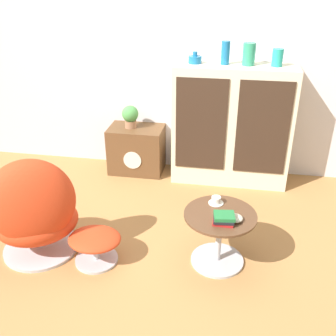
# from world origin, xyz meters

# --- Properties ---
(ground_plane) EXTENTS (12.00, 12.00, 0.00)m
(ground_plane) POSITION_xyz_m (0.00, 0.00, 0.00)
(ground_plane) COLOR #A87542
(wall_back) EXTENTS (6.40, 0.06, 2.60)m
(wall_back) POSITION_xyz_m (0.00, 1.72, 1.30)
(wall_back) COLOR silver
(wall_back) RESTS_ON ground_plane
(sideboard) EXTENTS (1.16, 0.42, 1.20)m
(sideboard) POSITION_xyz_m (0.64, 1.48, 0.60)
(sideboard) COLOR beige
(sideboard) RESTS_ON ground_plane
(tv_console) EXTENTS (0.58, 0.39, 0.50)m
(tv_console) POSITION_xyz_m (-0.36, 1.50, 0.25)
(tv_console) COLOR brown
(tv_console) RESTS_ON ground_plane
(egg_chair) EXTENTS (0.82, 0.79, 0.85)m
(egg_chair) POSITION_xyz_m (-0.76, -0.02, 0.38)
(egg_chair) COLOR #B7B7BC
(egg_chair) RESTS_ON ground_plane
(ottoman) EXTENTS (0.40, 0.34, 0.25)m
(ottoman) POSITION_xyz_m (-0.30, -0.03, 0.17)
(ottoman) COLOR #B7B7BC
(ottoman) RESTS_ON ground_plane
(coffee_table) EXTENTS (0.53, 0.53, 0.43)m
(coffee_table) POSITION_xyz_m (0.61, 0.12, 0.26)
(coffee_table) COLOR #B7B7BC
(coffee_table) RESTS_ON ground_plane
(vase_leftmost) EXTENTS (0.13, 0.13, 0.11)m
(vase_leftmost) POSITION_xyz_m (0.25, 1.49, 1.24)
(vase_leftmost) COLOR #196699
(vase_leftmost) RESTS_ON sideboard
(vase_inner_left) EXTENTS (0.08, 0.08, 0.21)m
(vase_inner_left) POSITION_xyz_m (0.53, 1.49, 1.31)
(vase_inner_left) COLOR #196699
(vase_inner_left) RESTS_ON sideboard
(vase_inner_right) EXTENTS (0.12, 0.12, 0.20)m
(vase_inner_right) POSITION_xyz_m (0.75, 1.49, 1.31)
(vase_inner_right) COLOR #2D8E6B
(vase_inner_right) RESTS_ON sideboard
(vase_rightmost) EXTENTS (0.10, 0.10, 0.16)m
(vase_rightmost) POSITION_xyz_m (1.01, 1.49, 1.28)
(vase_rightmost) COLOR teal
(vase_rightmost) RESTS_ON sideboard
(potted_plant) EXTENTS (0.17, 0.17, 0.24)m
(potted_plant) POSITION_xyz_m (-0.41, 1.50, 0.63)
(potted_plant) COLOR #996B4C
(potted_plant) RESTS_ON tv_console
(teacup) EXTENTS (0.11, 0.11, 0.06)m
(teacup) POSITION_xyz_m (0.57, 0.26, 0.46)
(teacup) COLOR silver
(teacup) RESTS_ON coffee_table
(book_stack) EXTENTS (0.16, 0.14, 0.07)m
(book_stack) POSITION_xyz_m (0.64, 0.01, 0.47)
(book_stack) COLOR red
(book_stack) RESTS_ON coffee_table
(bowl) EXTENTS (0.11, 0.11, 0.04)m
(bowl) POSITION_xyz_m (0.72, 0.06, 0.45)
(bowl) COLOR beige
(bowl) RESTS_ON coffee_table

